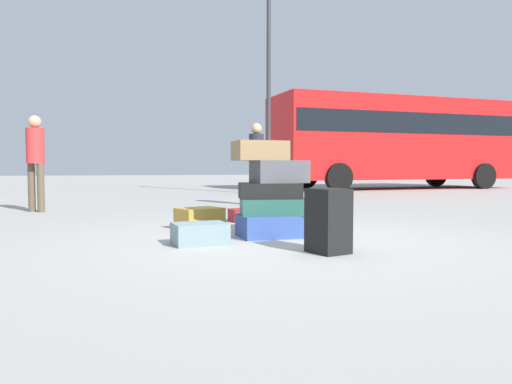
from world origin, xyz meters
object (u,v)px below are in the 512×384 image
suitcase_tower (272,195)px  suitcase_slate_left_side (200,234)px  suitcase_maroon_upright_blue (252,215)px  suitcase_charcoal_foreground_near (312,210)px  person_tourist_with_camera (256,156)px  suitcase_brown_right_side (315,206)px  person_bearded_onlooker (35,154)px  suitcase_tan_foreground_far (200,218)px  suitcase_black_white_trunk (328,221)px  parked_bus (394,137)px  lamp_post (269,57)px

suitcase_tower → suitcase_slate_left_side: (-0.87, -0.37, -0.36)m
suitcase_maroon_upright_blue → suitcase_tower: bearing=-101.7°
suitcase_charcoal_foreground_near → person_tourist_with_camera: size_ratio=0.35×
suitcase_brown_right_side → suitcase_maroon_upright_blue: suitcase_brown_right_side is taller
suitcase_brown_right_side → suitcase_slate_left_side: suitcase_brown_right_side is taller
person_bearded_onlooker → person_tourist_with_camera: size_ratio=1.00×
suitcase_maroon_upright_blue → person_bearded_onlooker: 4.13m
suitcase_tower → person_bearded_onlooker: (-3.18, 3.82, 0.53)m
suitcase_tan_foreground_far → suitcase_black_white_trunk: 2.20m
suitcase_tan_foreground_far → parked_bus: parked_bus is taller
person_bearded_onlooker → lamp_post: lamp_post is taller
suitcase_tower → suitcase_brown_right_side: bearing=57.7°
parked_bus → suitcase_black_white_trunk: bearing=-127.2°
suitcase_brown_right_side → lamp_post: (0.87, 5.91, 3.73)m
suitcase_black_white_trunk → person_bearded_onlooker: bearing=106.9°
suitcase_maroon_upright_blue → parked_bus: 11.61m
person_bearded_onlooker → lamp_post: bearing=76.2°
suitcase_maroon_upright_blue → suitcase_slate_left_side: 2.17m
suitcase_black_white_trunk → suitcase_maroon_upright_blue: 2.70m
suitcase_maroon_upright_blue → suitcase_charcoal_foreground_near: (0.87, -0.15, 0.06)m
parked_bus → suitcase_maroon_upright_blue: bearing=-134.7°
parked_bus → lamp_post: bearing=-160.9°
suitcase_tower → suitcase_brown_right_side: suitcase_tower is taller
suitcase_brown_right_side → person_tourist_with_camera: 2.39m
suitcase_maroon_upright_blue → person_bearded_onlooker: bearing=139.3°
suitcase_brown_right_side → parked_bus: (6.18, 8.27, 1.69)m
suitcase_maroon_upright_blue → lamp_post: size_ratio=0.11×
suitcase_tower → person_bearded_onlooker: bearing=129.7°
person_tourist_with_camera → suitcase_black_white_trunk: bearing=-13.4°
suitcase_brown_right_side → parked_bus: size_ratio=0.09×
suitcase_black_white_trunk → person_tourist_with_camera: bearing=65.4°
suitcase_maroon_upright_blue → parked_bus: bearing=43.9°
suitcase_tower → parked_bus: bearing=54.1°
person_tourist_with_camera → suitcase_maroon_upright_blue: bearing=-21.5°
suitcase_black_white_trunk → person_bearded_onlooker: 6.06m
person_tourist_with_camera → suitcase_brown_right_side: bearing=4.8°
suitcase_tower → suitcase_charcoal_foreground_near: bearing=53.8°
suitcase_brown_right_side → person_tourist_with_camera: person_tourist_with_camera is taller
suitcase_tower → suitcase_tan_foreground_far: 1.16m
person_bearded_onlooker → suitcase_brown_right_side: bearing=17.3°
suitcase_brown_right_side → parked_bus: parked_bus is taller
suitcase_maroon_upright_blue → person_tourist_with_camera: bearing=68.5°
parked_bus → person_bearded_onlooker: bearing=-153.3°
suitcase_black_white_trunk → lamp_post: (1.98, 9.15, 3.58)m
suitcase_black_white_trunk → parked_bus: (7.29, 11.51, 1.54)m
suitcase_slate_left_side → parked_bus: parked_bus is taller
suitcase_brown_right_side → suitcase_tan_foreground_far: 2.39m
suitcase_tower → suitcase_charcoal_foreground_near: size_ratio=1.82×
suitcase_tower → suitcase_slate_left_side: bearing=-156.8°
suitcase_tan_foreground_far → suitcase_slate_left_side: bearing=-120.7°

